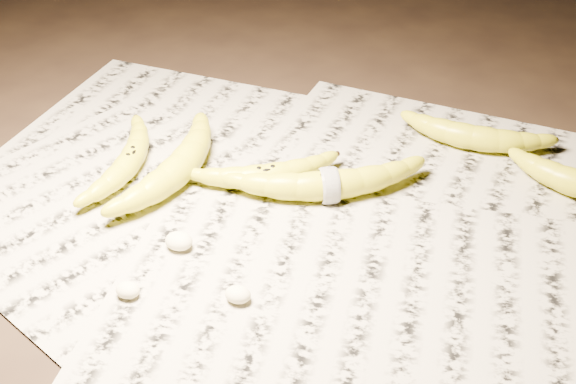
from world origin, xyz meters
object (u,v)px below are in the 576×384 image
at_px(banana_left_a, 130,158).
at_px(banana_center, 266,173).
at_px(banana_upper_a, 473,135).
at_px(banana_left_b, 181,164).
at_px(banana_taped, 329,183).

relative_size(banana_left_a, banana_center, 1.07).
bearing_deg(banana_left_a, banana_upper_a, -71.65).
height_order(banana_left_b, banana_taped, banana_left_b).
xyz_separation_m(banana_center, banana_taped, (0.08, 0.01, 0.00)).
bearing_deg(banana_taped, banana_center, 153.02).
height_order(banana_center, banana_upper_a, banana_upper_a).
height_order(banana_left_a, banana_center, same).
height_order(banana_center, banana_taped, banana_taped).
xyz_separation_m(banana_taped, banana_upper_a, (0.14, 0.19, -0.00)).
bearing_deg(banana_taped, banana_left_b, 159.35).
height_order(banana_left_a, banana_upper_a, banana_upper_a).
bearing_deg(banana_left_a, banana_center, -89.65).
bearing_deg(banana_left_a, banana_taped, -91.94).
bearing_deg(banana_left_b, banana_upper_a, -56.11).
relative_size(banana_left_a, banana_taped, 0.81).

